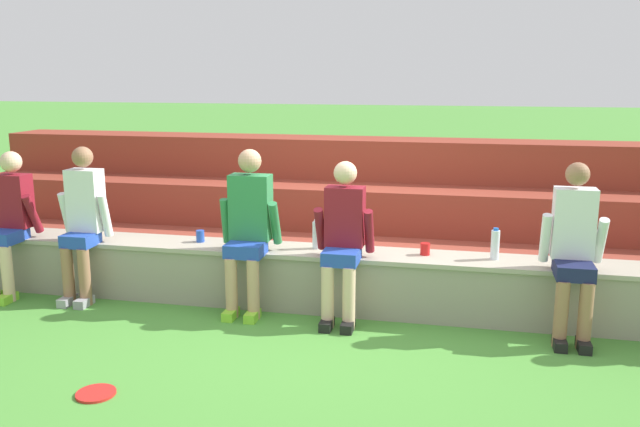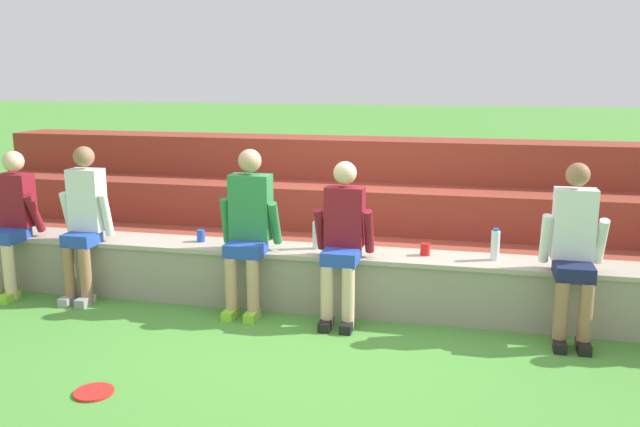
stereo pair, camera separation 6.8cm
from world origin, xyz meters
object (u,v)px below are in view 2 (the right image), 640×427
object	(u,v)px
person_far_right	(574,248)
plastic_cup_middle	(201,236)
person_left_of_center	(84,219)
person_right_of_center	(343,237)
plastic_cup_left_end	(425,249)
person_far_left	(12,219)
person_center	(248,225)
water_bottle_near_left	(495,245)
frisbee	(94,392)
water_bottle_center_gap	(317,235)

from	to	relation	value
person_far_right	plastic_cup_middle	bearing A→B (deg)	174.82
person_left_of_center	person_right_of_center	bearing A→B (deg)	-0.76
plastic_cup_left_end	person_far_left	bearing A→B (deg)	-175.61
person_center	water_bottle_near_left	xyz separation A→B (m)	(2.18, 0.24, -0.12)
plastic_cup_left_end	frisbee	xyz separation A→B (m)	(-2.08, -2.06, -0.60)
person_far_right	water_bottle_near_left	bearing A→B (deg)	154.79
person_left_of_center	person_center	bearing A→B (deg)	0.78
person_right_of_center	plastic_cup_middle	xyz separation A→B (m)	(-1.46, 0.32, -0.14)
plastic_cup_left_end	frisbee	size ratio (longest dim) A/B	0.40
plastic_cup_left_end	frisbee	distance (m)	2.99
plastic_cup_middle	person_far_right	bearing A→B (deg)	-5.18
person_left_of_center	water_bottle_near_left	bearing A→B (deg)	3.94
person_left_of_center	plastic_cup_middle	size ratio (longest dim) A/B	12.94
frisbee	person_far_right	bearing A→B (deg)	28.16
person_far_left	person_center	distance (m)	2.42
person_right_of_center	person_far_left	bearing A→B (deg)	179.90
person_far_right	person_center	bearing A→B (deg)	179.13
water_bottle_center_gap	person_left_of_center	bearing A→B (deg)	-172.63
person_far_left	person_center	bearing A→B (deg)	1.18
person_far_right	plastic_cup_middle	distance (m)	3.37
person_right_of_center	water_bottle_center_gap	world-z (taller)	person_right_of_center
person_far_left	water_bottle_center_gap	world-z (taller)	person_far_left
person_far_left	person_center	world-z (taller)	person_center
person_far_left	water_bottle_center_gap	distance (m)	3.01
person_left_of_center	water_bottle_center_gap	distance (m)	2.24
person_right_of_center	person_far_right	world-z (taller)	person_far_right
person_far_right	water_bottle_center_gap	world-z (taller)	person_far_right
person_far_left	person_right_of_center	distance (m)	3.30
plastic_cup_middle	plastic_cup_left_end	world-z (taller)	plastic_cup_middle
person_far_right	frisbee	distance (m)	3.81
person_right_of_center	person_center	bearing A→B (deg)	176.37
frisbee	plastic_cup_middle	bearing A→B (deg)	91.86
person_far_right	person_right_of_center	bearing A→B (deg)	-179.59
person_right_of_center	plastic_cup_middle	size ratio (longest dim) A/B	12.36
person_far_right	water_bottle_center_gap	xyz separation A→B (m)	(-2.21, 0.31, -0.08)
water_bottle_near_left	water_bottle_center_gap	size ratio (longest dim) A/B	1.03
plastic_cup_left_end	person_right_of_center	bearing A→B (deg)	-155.69
person_right_of_center	water_bottle_near_left	bearing A→B (deg)	12.91
person_far_left	water_bottle_center_gap	xyz separation A→B (m)	(3.00, 0.31, -0.07)
person_left_of_center	water_bottle_center_gap	world-z (taller)	person_left_of_center
person_center	person_right_of_center	world-z (taller)	person_center
plastic_cup_left_end	person_center	bearing A→B (deg)	-170.72
water_bottle_center_gap	plastic_cup_left_end	xyz separation A→B (m)	(1.00, -0.01, -0.08)
water_bottle_near_left	plastic_cup_left_end	size ratio (longest dim) A/B	2.60
plastic_cup_middle	plastic_cup_left_end	size ratio (longest dim) A/B	1.05
person_center	person_far_right	distance (m)	2.78
water_bottle_near_left	plastic_cup_middle	bearing A→B (deg)	179.57
person_center	frisbee	distance (m)	2.04
person_center	water_bottle_near_left	bearing A→B (deg)	6.33
plastic_cup_middle	frisbee	world-z (taller)	plastic_cup_middle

